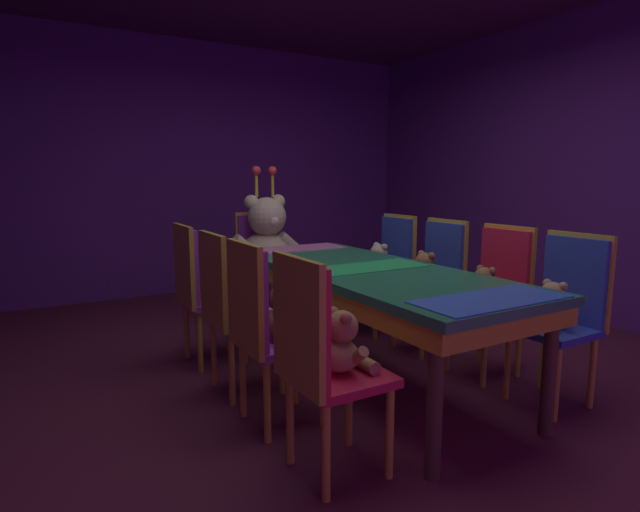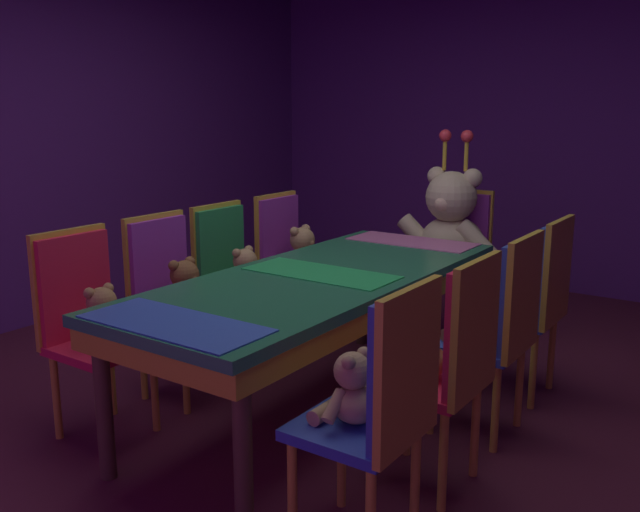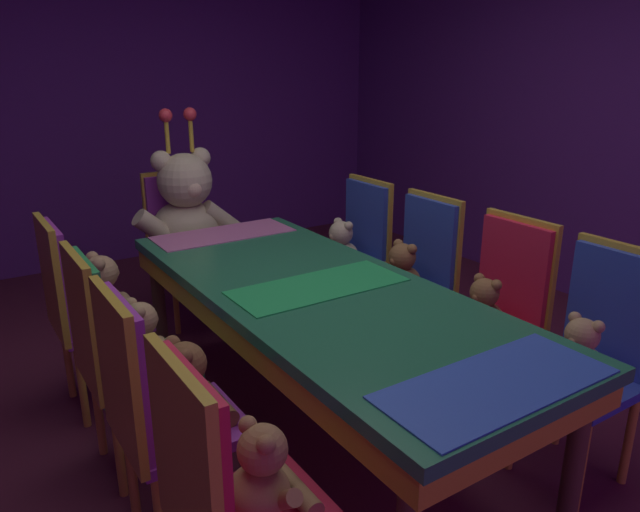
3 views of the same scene
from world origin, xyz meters
name	(u,v)px [view 1 (image 1 of 3)]	position (x,y,z in m)	size (l,w,h in m)	color
ground_plane	(366,379)	(0.00, 0.00, 0.00)	(7.90, 7.90, 0.00)	#591E33
wall_back	(207,168)	(0.00, 3.20, 1.40)	(5.20, 0.12, 2.80)	#59267F
wall_right	(616,166)	(2.60, 0.00, 1.40)	(0.12, 6.40, 2.80)	#59267F
banquet_table	(368,281)	(0.00, 0.00, 0.65)	(0.90, 2.31, 0.75)	#26724C
chair_left_0	(314,347)	(-0.83, -0.78, 0.60)	(0.42, 0.41, 0.98)	red
teddy_left_0	(343,345)	(-0.69, -0.78, 0.58)	(0.23, 0.30, 0.28)	#9E7247
chair_left_1	(260,317)	(-0.84, -0.24, 0.60)	(0.42, 0.41, 0.98)	purple
teddy_left_1	(285,314)	(-0.70, -0.24, 0.59)	(0.25, 0.33, 0.31)	brown
chair_left_2	(226,298)	(-0.85, 0.25, 0.60)	(0.42, 0.41, 0.98)	#268C4C
teddy_left_2	(249,297)	(-0.70, 0.25, 0.58)	(0.24, 0.30, 0.29)	tan
chair_left_3	(196,281)	(-0.86, 0.83, 0.60)	(0.42, 0.41, 0.98)	purple
teddy_left_3	(217,278)	(-0.71, 0.83, 0.60)	(0.27, 0.35, 0.33)	tan
chair_right_0	(567,301)	(0.83, -0.81, 0.60)	(0.42, 0.41, 0.98)	#2D47B2
teddy_right_0	(551,308)	(0.69, -0.81, 0.57)	(0.22, 0.28, 0.27)	tan
chair_right_1	(498,284)	(0.85, -0.30, 0.60)	(0.42, 0.41, 0.98)	red
teddy_right_1	(483,290)	(0.71, -0.30, 0.57)	(0.22, 0.29, 0.27)	olive
chair_right_2	(438,271)	(0.85, 0.27, 0.60)	(0.42, 0.41, 0.98)	#2D47B2
teddy_right_2	(424,274)	(0.71, 0.27, 0.59)	(0.24, 0.31, 0.30)	olive
chair_right_3	(392,261)	(0.84, 0.83, 0.60)	(0.42, 0.41, 0.98)	#2D47B2
teddy_right_3	(378,263)	(0.70, 0.83, 0.59)	(0.24, 0.31, 0.30)	beige
throne_chair	(260,255)	(0.00, 1.70, 0.60)	(0.41, 0.42, 0.98)	purple
king_teddy_bear	(268,239)	(0.00, 1.52, 0.76)	(0.73, 0.57, 0.94)	beige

